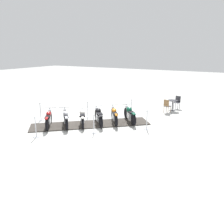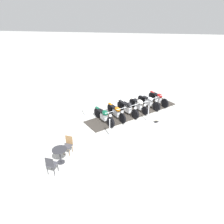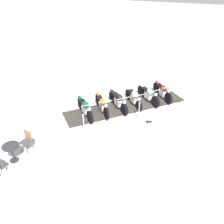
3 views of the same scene
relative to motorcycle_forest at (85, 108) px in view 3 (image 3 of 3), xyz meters
The scene contains 17 objects.
ground_plane 2.49m from the motorcycle_forest, 137.72° to the right, with size 80.00×80.00×0.00m, color silver.
display_platform 2.49m from the motorcycle_forest, 137.72° to the right, with size 7.07×1.57×0.05m, color #38332D.
motorcycle_forest is the anchor object (origin of this frame).
motorcycle_copper 0.97m from the motorcycle_forest, 138.67° to the right, with size 1.44×1.86×0.98m.
motorcycle_black 1.95m from the motorcycle_forest, 138.49° to the right, with size 1.61×1.75×0.96m.
motorcycle_cream 2.92m from the motorcycle_forest, 138.66° to the right, with size 1.39×1.74×0.89m.
motorcycle_chrome 3.90m from the motorcycle_forest, 138.41° to the right, with size 1.61×1.67×0.98m.
motorcycle_maroon 4.87m from the motorcycle_forest, 138.40° to the right, with size 1.39×1.78×0.99m.
stanchion_left_front 1.66m from the motorcycle_forest, 28.25° to the right, with size 0.34×0.34×1.12m.
stanchion_right_rear 5.64m from the motorcycle_forest, 153.73° to the right, with size 0.32×0.32×1.15m.
stanchion_right_mid 2.86m from the motorcycle_forest, 169.84° to the right, with size 0.29×0.29×1.11m.
stanchion_left_rear 5.66m from the motorcycle_forest, 122.58° to the right, with size 0.35×0.35×1.08m.
stanchion_left_mid 2.89m from the motorcycle_forest, 106.02° to the right, with size 0.33×0.33×1.02m.
stanchion_right_front 1.60m from the motorcycle_forest, 110.56° to the left, with size 0.34×0.34×1.13m.
info_placard 3.43m from the motorcycle_forest, behind, with size 0.37×0.36×0.19m.
cafe_table 4.41m from the motorcycle_forest, 69.82° to the left, with size 0.71×0.71×0.79m.
cafe_chair_across_table 3.59m from the motorcycle_forest, 68.06° to the left, with size 0.48×0.48×0.96m.
Camera 3 is at (-3.07, 12.15, 7.37)m, focal length 40.47 mm.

